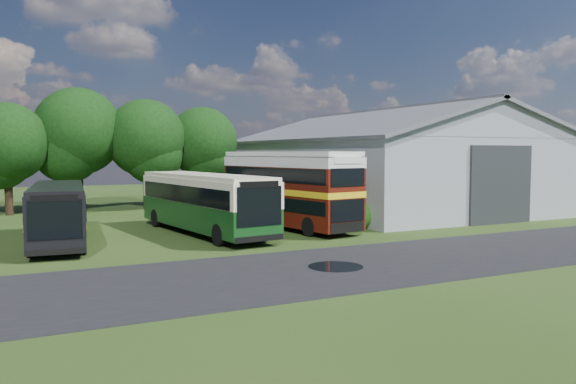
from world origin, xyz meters
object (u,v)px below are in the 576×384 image
bus_maroon_double (288,190)px  bus_dark_single (58,212)px  storage_shed (387,157)px  bus_green_single (204,202)px

bus_maroon_double → bus_dark_single: bearing=170.6°
bus_dark_single → storage_shed: bearing=22.2°
bus_maroon_double → bus_dark_single: size_ratio=1.02×
bus_maroon_double → bus_dark_single: bus_maroon_double is taller
storage_shed → bus_green_single: storage_shed is taller
bus_dark_single → bus_green_single: bearing=5.0°
bus_green_single → bus_maroon_double: (5.30, 0.13, 0.52)m
storage_shed → bus_green_single: size_ratio=2.00×
storage_shed → bus_green_single: (-18.23, -7.77, -2.39)m
bus_green_single → bus_maroon_double: bus_maroon_double is taller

